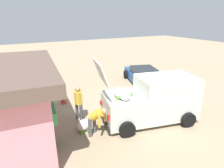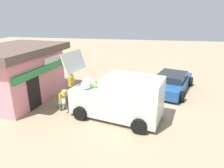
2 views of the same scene
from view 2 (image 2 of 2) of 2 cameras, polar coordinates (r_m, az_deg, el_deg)
The scene contains 8 objects.
ground_plane at distance 11.21m, azimuth 5.10°, elevation -5.43°, with size 60.00×60.00×0.00m, color #9E896B.
storefront_bar at distance 12.42m, azimuth -25.32°, elevation 3.06°, with size 5.74×4.37×3.05m.
delivery_van at distance 9.27m, azimuth 2.10°, elevation -3.92°, with size 2.88×4.80×2.99m.
parked_sedan at distance 13.37m, azimuth 16.68°, elevation 0.50°, with size 4.83×3.21×1.15m.
vendor_standing at distance 11.52m, azimuth -11.58°, elevation 0.10°, with size 0.55×0.42×1.67m.
customer_bending at distance 10.18m, azimuth -13.62°, elevation -3.61°, with size 0.74×0.73×1.30m.
unloaded_banana_pile at distance 11.07m, azimuth -13.52°, elevation -5.08°, with size 0.98×0.86×0.45m.
paint_bucket at distance 13.72m, azimuth -8.83°, elevation -0.14°, with size 0.30×0.30×0.34m, color #BF3F33.
Camera 2 is at (-10.15, -0.96, 4.66)m, focal length 31.86 mm.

